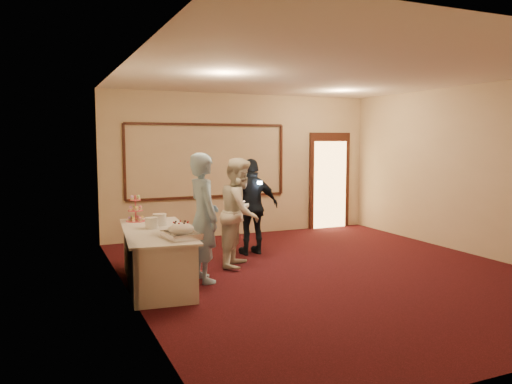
# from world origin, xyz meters

# --- Properties ---
(floor) EXTENTS (7.00, 7.00, 0.00)m
(floor) POSITION_xyz_m (0.00, 0.00, 0.00)
(floor) COLOR black
(floor) RESTS_ON ground
(room_walls) EXTENTS (6.04, 7.04, 3.02)m
(room_walls) POSITION_xyz_m (0.00, 0.00, 2.03)
(room_walls) COLOR beige
(room_walls) RESTS_ON floor
(wall_molding) EXTENTS (3.45, 0.04, 1.55)m
(wall_molding) POSITION_xyz_m (-0.80, 3.47, 1.60)
(wall_molding) COLOR black
(wall_molding) RESTS_ON room_walls
(doorway) EXTENTS (1.05, 0.07, 2.20)m
(doorway) POSITION_xyz_m (2.15, 3.45, 1.08)
(doorway) COLOR black
(doorway) RESTS_ON floor
(buffet_table) EXTENTS (1.12, 2.36, 0.77)m
(buffet_table) POSITION_xyz_m (-2.56, 0.47, 0.39)
(buffet_table) COLOR silver
(buffet_table) RESTS_ON floor
(pavlova_tray) EXTENTS (0.45, 0.58, 0.20)m
(pavlova_tray) POSITION_xyz_m (-2.39, -0.24, 0.86)
(pavlova_tray) COLOR #B3B4BA
(pavlova_tray) RESTS_ON buffet_table
(cupcake_stand) EXTENTS (0.31, 0.31, 0.45)m
(cupcake_stand) POSITION_xyz_m (-2.68, 1.34, 0.93)
(cupcake_stand) COLOR #C94B54
(cupcake_stand) RESTS_ON buffet_table
(plate_stack_a) EXTENTS (0.19, 0.19, 0.16)m
(plate_stack_a) POSITION_xyz_m (-2.59, 0.59, 0.85)
(plate_stack_a) COLOR white
(plate_stack_a) RESTS_ON buffet_table
(plate_stack_b) EXTENTS (0.21, 0.21, 0.17)m
(plate_stack_b) POSITION_xyz_m (-2.43, 0.81, 0.86)
(plate_stack_b) COLOR white
(plate_stack_b) RESTS_ON buffet_table
(tart) EXTENTS (0.26, 0.26, 0.05)m
(tart) POSITION_xyz_m (-2.36, 0.08, 0.80)
(tart) COLOR white
(tart) RESTS_ON buffet_table
(man) EXTENTS (0.48, 0.70, 1.85)m
(man) POSITION_xyz_m (-1.90, 0.33, 0.92)
(man) COLOR #8FB9DE
(man) RESTS_ON floor
(woman) EXTENTS (1.03, 1.07, 1.75)m
(woman) POSITION_xyz_m (-1.10, 0.94, 0.87)
(woman) COLOR silver
(woman) RESTS_ON floor
(guest) EXTENTS (1.01, 0.44, 1.70)m
(guest) POSITION_xyz_m (-0.58, 1.63, 0.85)
(guest) COLOR black
(guest) RESTS_ON floor
(camera_flash) EXTENTS (0.08, 0.06, 0.05)m
(camera_flash) POSITION_xyz_m (-0.53, 1.43, 1.29)
(camera_flash) COLOR white
(camera_flash) RESTS_ON guest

